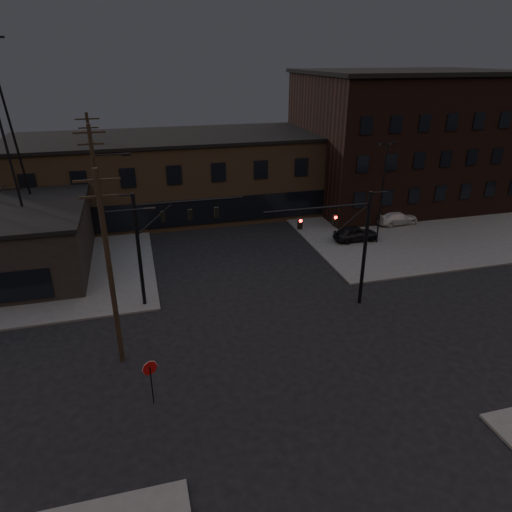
{
  "coord_description": "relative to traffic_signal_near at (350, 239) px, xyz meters",
  "views": [
    {
      "loc": [
        -7.69,
        -20.5,
        15.87
      ],
      "look_at": [
        -0.44,
        6.51,
        3.5
      ],
      "focal_mm": 32.0,
      "sensor_mm": 36.0,
      "label": 1
    }
  ],
  "objects": [
    {
      "name": "ground",
      "position": [
        -5.36,
        -4.5,
        -4.93
      ],
      "size": [
        140.0,
        140.0,
        0.0
      ],
      "primitive_type": "plane",
      "color": "black",
      "rests_on": "ground"
    },
    {
      "name": "sidewalk_ne",
      "position": [
        16.64,
        17.5,
        -4.86
      ],
      "size": [
        30.0,
        30.0,
        0.15
      ],
      "primitive_type": "cube",
      "color": "#474744",
      "rests_on": "ground"
    },
    {
      "name": "building_row",
      "position": [
        -5.36,
        23.5,
        -0.93
      ],
      "size": [
        40.0,
        12.0,
        8.0
      ],
      "primitive_type": "cube",
      "color": "brown",
      "rests_on": "ground"
    },
    {
      "name": "building_right",
      "position": [
        16.64,
        21.5,
        2.07
      ],
      "size": [
        22.0,
        16.0,
        14.0
      ],
      "primitive_type": "cube",
      "color": "black",
      "rests_on": "ground"
    },
    {
      "name": "traffic_signal_near",
      "position": [
        0.0,
        0.0,
        0.0
      ],
      "size": [
        7.12,
        0.24,
        8.0
      ],
      "color": "black",
      "rests_on": "ground"
    },
    {
      "name": "traffic_signal_far",
      "position": [
        -12.07,
        3.5,
        0.08
      ],
      "size": [
        7.12,
        0.24,
        8.0
      ],
      "color": "black",
      "rests_on": "ground"
    },
    {
      "name": "stop_sign",
      "position": [
        -13.36,
        -6.49,
        -3.09
      ],
      "size": [
        0.72,
        0.33,
        2.48
      ],
      "color": "black",
      "rests_on": "ground"
    },
    {
      "name": "utility_pole_near",
      "position": [
        -14.79,
        -2.5,
        0.94
      ],
      "size": [
        3.7,
        0.28,
        11.0
      ],
      "color": "black",
      "rests_on": "ground"
    },
    {
      "name": "utility_pole_mid",
      "position": [
        -15.79,
        9.5,
        1.19
      ],
      "size": [
        3.7,
        0.28,
        11.5
      ],
      "color": "black",
      "rests_on": "ground"
    },
    {
      "name": "utility_pole_far",
      "position": [
        -16.86,
        21.5,
        0.85
      ],
      "size": [
        2.2,
        0.28,
        11.0
      ],
      "color": "black",
      "rests_on": "ground"
    },
    {
      "name": "lot_light_a",
      "position": [
        7.64,
        9.5,
        0.58
      ],
      "size": [
        1.5,
        0.28,
        9.14
      ],
      "color": "black",
      "rests_on": "ground"
    },
    {
      "name": "lot_light_b",
      "position": [
        13.64,
        14.5,
        0.58
      ],
      "size": [
        1.5,
        0.28,
        9.14
      ],
      "color": "black",
      "rests_on": "ground"
    },
    {
      "name": "parked_car_lot_a",
      "position": [
        5.94,
        10.38,
        -4.09
      ],
      "size": [
        4.09,
        1.67,
        1.39
      ],
      "primitive_type": "imported",
      "rotation": [
        0.0,
        0.0,
        1.56
      ],
      "color": "black",
      "rests_on": "sidewalk_ne"
    },
    {
      "name": "parked_car_lot_b",
      "position": [
        12.03,
        13.43,
        -4.14
      ],
      "size": [
        4.49,
        2.05,
        1.27
      ],
      "primitive_type": "imported",
      "rotation": [
        0.0,
        0.0,
        1.63
      ],
      "color": "#BCBCBF",
      "rests_on": "sidewalk_ne"
    },
    {
      "name": "car_crossing",
      "position": [
        0.14,
        20.88,
        -4.11
      ],
      "size": [
        2.5,
        5.22,
        1.65
      ],
      "primitive_type": "imported",
      "rotation": [
        0.0,
        0.0,
        -0.16
      ],
      "color": "black",
      "rests_on": "ground"
    }
  ]
}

